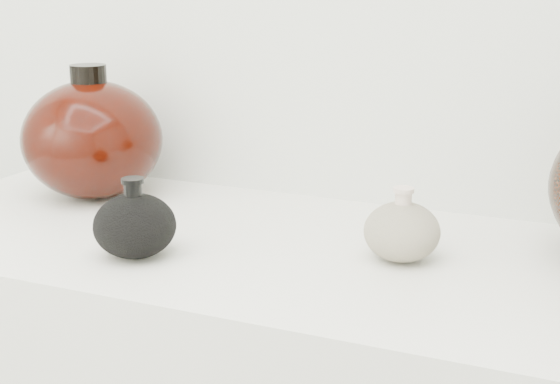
% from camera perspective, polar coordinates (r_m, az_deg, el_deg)
% --- Properties ---
extents(black_gourd_vase, '(0.14, 0.14, 0.11)m').
position_cam_1_polar(black_gourd_vase, '(1.06, -10.58, -2.39)').
color(black_gourd_vase, black).
rests_on(black_gourd_vase, display_counter).
extents(cream_gourd_vase, '(0.13, 0.13, 0.10)m').
position_cam_1_polar(cream_gourd_vase, '(1.05, 8.91, -2.84)').
color(cream_gourd_vase, beige).
rests_on(cream_gourd_vase, display_counter).
extents(left_round_pot, '(0.27, 0.27, 0.23)m').
position_cam_1_polar(left_round_pot, '(1.35, -13.55, 3.79)').
color(left_round_pot, black).
rests_on(left_round_pot, display_counter).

